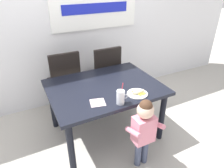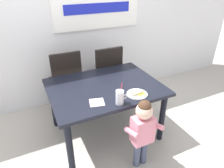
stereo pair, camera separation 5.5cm
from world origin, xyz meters
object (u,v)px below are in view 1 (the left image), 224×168
at_px(dining_chair_left, 65,78).
at_px(toddler_standing, 144,126).
at_px(dining_table, 105,92).
at_px(dining_chair_right, 105,72).
at_px(milk_cup, 121,98).
at_px(snack_plate, 137,94).
at_px(paper_napkin, 98,103).
at_px(peeled_banana, 138,92).

relative_size(dining_chair_left, toddler_standing, 1.15).
relative_size(dining_table, dining_chair_right, 1.37).
relative_size(milk_cup, snack_plate, 1.09).
distance_m(dining_chair_left, snack_plate, 1.23).
height_order(dining_chair_left, snack_plate, dining_chair_left).
distance_m(milk_cup, paper_napkin, 0.25).
bearing_deg(paper_napkin, dining_table, 53.77).
height_order(toddler_standing, snack_plate, toddler_standing).
xyz_separation_m(dining_chair_left, peeled_banana, (0.55, -1.10, 0.20)).
height_order(dining_chair_left, milk_cup, milk_cup).
distance_m(dining_table, paper_napkin, 0.38).
distance_m(dining_table, snack_plate, 0.43).
bearing_deg(milk_cup, dining_chair_right, 73.14).
height_order(dining_chair_right, snack_plate, dining_chair_right).
xyz_separation_m(dining_table, milk_cup, (-0.01, -0.42, 0.16)).
height_order(dining_table, dining_chair_right, dining_chair_right).
distance_m(dining_chair_left, peeled_banana, 1.25).
relative_size(dining_chair_right, milk_cup, 3.82).
bearing_deg(dining_chair_left, dining_table, 111.81).
xyz_separation_m(toddler_standing, peeled_banana, (0.12, 0.30, 0.22)).
distance_m(dining_table, toddler_standing, 0.67).
xyz_separation_m(dining_chair_right, toddler_standing, (-0.19, -1.33, -0.02)).
xyz_separation_m(dining_chair_right, paper_napkin, (-0.54, -0.98, 0.17)).
xyz_separation_m(milk_cup, paper_napkin, (-0.21, 0.12, -0.06)).
bearing_deg(paper_napkin, snack_plate, -5.26).
bearing_deg(milk_cup, dining_table, 88.25).
bearing_deg(snack_plate, milk_cup, -163.60).
height_order(dining_table, dining_chair_left, dining_chair_left).
distance_m(dining_chair_right, toddler_standing, 1.34).
height_order(dining_table, toddler_standing, toddler_standing).
height_order(dining_chair_left, dining_chair_right, same).
xyz_separation_m(dining_table, dining_chair_right, (0.32, 0.68, -0.08)).
distance_m(milk_cup, peeled_banana, 0.27).
height_order(toddler_standing, milk_cup, milk_cup).
bearing_deg(toddler_standing, paper_napkin, 135.10).
bearing_deg(snack_plate, dining_chair_left, 116.43).
relative_size(milk_cup, peeled_banana, 1.46).
xyz_separation_m(peeled_banana, paper_napkin, (-0.47, 0.05, -0.03)).
bearing_deg(toddler_standing, peeled_banana, 68.79).
height_order(toddler_standing, paper_napkin, toddler_standing).
bearing_deg(peeled_banana, dining_table, 125.36).
height_order(dining_table, peeled_banana, peeled_banana).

